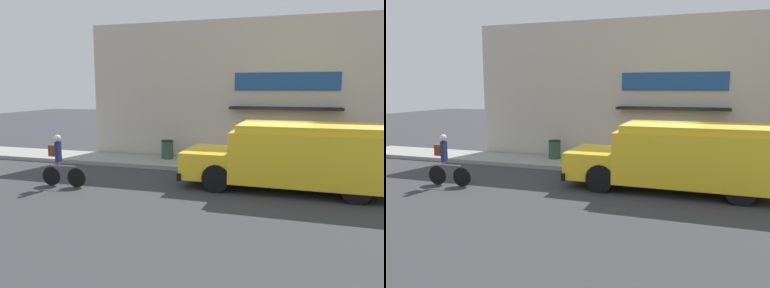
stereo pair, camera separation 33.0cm
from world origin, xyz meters
The scene contains 6 objects.
ground_plane centered at (0.00, 0.00, 0.00)m, with size 70.00×70.00×0.00m, color #38383A.
sidewalk centered at (0.00, 1.06, 0.08)m, with size 28.00×2.13×0.16m.
storefront centered at (0.01, 2.31, 2.96)m, with size 16.72×0.91×5.93m.
school_bus centered at (0.82, -1.45, 1.08)m, with size 6.39×2.82×2.06m.
cyclist centered at (-6.48, -3.19, 0.83)m, with size 1.54×0.22×1.67m.
trash_bin centered at (-4.55, 1.50, 0.55)m, with size 0.51×0.51×0.78m.
Camera 2 is at (1.31, -13.13, 3.16)m, focal length 35.00 mm.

